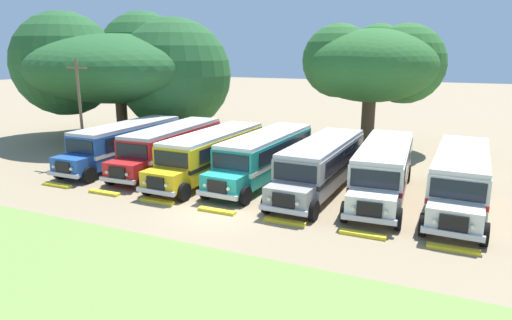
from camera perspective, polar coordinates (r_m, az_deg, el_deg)
ground_plane at (r=22.19m, az=-5.00°, el=-6.68°), size 220.00×220.00×0.00m
foreground_grass_strip at (r=16.20m, az=-19.62°, el=-15.58°), size 80.00×8.82×0.01m
parked_bus_slot_0 at (r=32.55m, az=-16.41°, el=2.30°), size 2.69×10.84×2.82m
parked_bus_slot_1 at (r=30.65m, az=-10.82°, el=1.93°), size 3.00×10.88×2.82m
parked_bus_slot_2 at (r=28.10m, az=-5.72°, el=1.04°), size 2.92×10.87×2.82m
parked_bus_slot_3 at (r=27.32m, az=1.16°, el=0.75°), size 3.08×10.89×2.82m
parked_bus_slot_4 at (r=25.49m, az=8.49°, el=-0.36°), size 2.99×10.88×2.82m
parked_bus_slot_5 at (r=25.26m, az=16.13°, el=-0.89°), size 3.10×10.89×2.82m
parked_bus_slot_6 at (r=24.82m, az=24.88°, el=-1.89°), size 3.05×10.89×2.82m
curb_wheelstop_0 at (r=28.69m, az=-24.28°, el=-2.97°), size 2.00×0.36×0.15m
curb_wheelstop_1 at (r=26.19m, az=-18.99°, el=-4.01°), size 2.00×0.36×0.15m
curb_wheelstop_2 at (r=23.97m, az=-12.65°, el=-5.21°), size 2.00×0.36×0.15m
curb_wheelstop_3 at (r=22.11m, az=-5.09°, el=-6.55°), size 2.00×0.36×0.15m
curb_wheelstop_4 at (r=20.70m, az=3.72°, el=-7.96°), size 2.00×0.36×0.15m
curb_wheelstop_5 at (r=19.86m, az=13.59°, el=-9.31°), size 2.00×0.36×0.15m
curb_wheelstop_6 at (r=19.64m, az=24.09°, el=-10.44°), size 2.00×0.36×0.15m
broad_shade_tree at (r=37.11m, az=14.94°, el=11.95°), size 10.87×10.98×10.09m
secondary_tree at (r=42.94m, az=-16.42°, el=11.41°), size 19.27×15.88×11.58m
utility_pole at (r=32.94m, az=-21.74°, el=6.11°), size 1.80×0.20×7.31m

